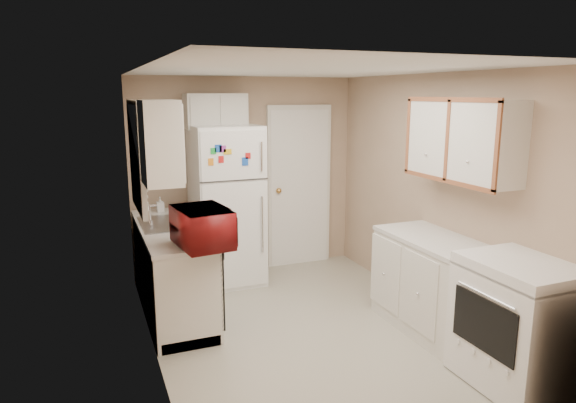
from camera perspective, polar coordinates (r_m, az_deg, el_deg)
name	(u,v)px	position (r m, az deg, el deg)	size (l,w,h in m)	color
floor	(308,330)	(5.03, 2.19, -14.06)	(3.80, 3.80, 0.00)	beige
ceiling	(310,70)	(4.52, 2.43, 14.43)	(3.80, 3.80, 0.00)	white
wall_left	(149,221)	(4.26, -15.15, -2.08)	(3.80, 3.80, 0.00)	tan
wall_right	(436,195)	(5.34, 16.14, 0.65)	(3.80, 3.80, 0.00)	tan
wall_back	(246,176)	(6.38, -4.69, 2.86)	(2.80, 2.80, 0.00)	tan
wall_front	(446,274)	(3.06, 17.12, -7.74)	(2.80, 2.80, 0.00)	tan
left_counter	(173,270)	(5.37, -12.69, -7.41)	(0.60, 1.80, 0.90)	silver
dishwasher	(215,282)	(4.85, -8.12, -8.85)	(0.03, 0.58, 0.72)	black
sink	(168,227)	(5.39, -13.15, -2.79)	(0.54, 0.74, 0.16)	gray
microwave	(203,230)	(4.49, -9.43, -3.09)	(0.34, 0.61, 0.41)	maroon
soap_bottle	(160,203)	(5.90, -14.03, -0.18)	(0.08, 0.08, 0.17)	silver
window_blinds	(138,156)	(5.23, -16.35, 4.84)	(0.10, 0.98, 1.08)	silver
upper_cabinet_left	(161,143)	(4.40, -13.98, 6.34)	(0.30, 0.45, 0.70)	silver
refrigerator	(226,205)	(6.01, -6.88, -0.41)	(0.76, 0.74, 1.85)	white
cabinet_over_fridge	(215,111)	(6.05, -8.06, 9.91)	(0.70, 0.30, 0.40)	silver
interior_door	(299,187)	(6.61, 1.25, 1.63)	(0.86, 0.06, 2.08)	white
right_counter	(461,299)	(4.77, 18.67, -10.25)	(0.60, 2.00, 0.90)	silver
stove	(518,323)	(4.34, 24.23, -12.24)	(0.67, 0.82, 1.00)	white
upper_cabinet_right	(462,140)	(4.78, 18.81, 6.48)	(0.30, 1.20, 0.70)	silver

